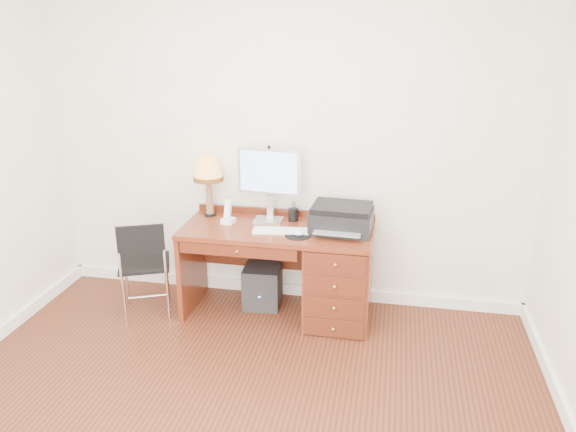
% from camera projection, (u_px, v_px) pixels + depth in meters
% --- Properties ---
extents(ground, '(4.00, 4.00, 0.00)m').
position_uv_depth(ground, '(230.00, 424.00, 3.37)').
color(ground, '#3C190D').
rests_on(ground, ground).
extents(room_shell, '(4.00, 4.00, 4.00)m').
position_uv_depth(room_shell, '(255.00, 358.00, 3.94)').
color(room_shell, white).
rests_on(room_shell, ground).
extents(desk, '(1.50, 0.67, 0.75)m').
position_uv_depth(desk, '(317.00, 270.00, 4.48)').
color(desk, maroon).
rests_on(desk, ground).
extents(monitor, '(0.52, 0.19, 0.59)m').
position_uv_depth(monitor, '(269.00, 176.00, 4.47)').
color(monitor, silver).
rests_on(monitor, desk).
extents(keyboard, '(0.48, 0.18, 0.02)m').
position_uv_depth(keyboard, '(283.00, 231.00, 4.33)').
color(keyboard, white).
rests_on(keyboard, desk).
extents(mouse_pad, '(0.20, 0.20, 0.04)m').
position_uv_depth(mouse_pad, '(298.00, 234.00, 4.25)').
color(mouse_pad, black).
rests_on(mouse_pad, desk).
extents(printer, '(0.48, 0.39, 0.21)m').
position_uv_depth(printer, '(342.00, 218.00, 4.33)').
color(printer, black).
rests_on(printer, desk).
extents(leg_lamp, '(0.25, 0.25, 0.51)m').
position_uv_depth(leg_lamp, '(208.00, 172.00, 4.58)').
color(leg_lamp, black).
rests_on(leg_lamp, desk).
extents(phone, '(0.11, 0.11, 0.20)m').
position_uv_depth(phone, '(228.00, 216.00, 4.50)').
color(phone, white).
rests_on(phone, desk).
extents(pen_cup, '(0.08, 0.08, 0.10)m').
position_uv_depth(pen_cup, '(293.00, 215.00, 4.56)').
color(pen_cup, black).
rests_on(pen_cup, desk).
extents(chair, '(0.52, 0.52, 0.84)m').
position_uv_depth(chair, '(140.00, 259.00, 4.44)').
color(chair, black).
rests_on(chair, ground).
extents(equipment_box, '(0.32, 0.32, 0.35)m').
position_uv_depth(equipment_box, '(262.00, 286.00, 4.73)').
color(equipment_box, black).
rests_on(equipment_box, ground).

